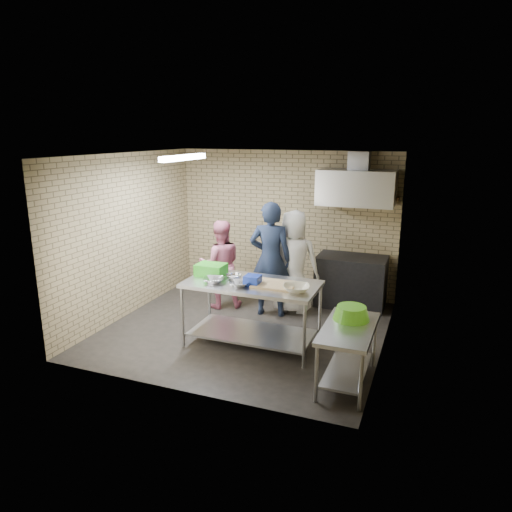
{
  "coord_description": "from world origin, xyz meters",
  "views": [
    {
      "loc": [
        2.66,
        -6.42,
        3.01
      ],
      "look_at": [
        0.1,
        0.2,
        1.15
      ],
      "focal_mm": 33.17,
      "sensor_mm": 36.0,
      "label": 1
    }
  ],
  "objects_px": {
    "bottle_green": "(385,193)",
    "woman_white": "(293,262)",
    "green_crate": "(211,270)",
    "man_navy": "(270,259)",
    "stove": "(351,281)",
    "side_counter": "(347,355)",
    "blue_tub": "(252,280)",
    "green_basin": "(351,313)",
    "woman_pink": "(220,264)",
    "prep_table": "(252,314)"
  },
  "relations": [
    {
      "from": "side_counter",
      "to": "woman_pink",
      "type": "height_order",
      "value": "woman_pink"
    },
    {
      "from": "stove",
      "to": "green_basin",
      "type": "xyz_separation_m",
      "value": [
        0.43,
        -2.5,
        0.38
      ]
    },
    {
      "from": "bottle_green",
      "to": "woman_white",
      "type": "xyz_separation_m",
      "value": [
        -1.33,
        -0.89,
        -1.13
      ]
    },
    {
      "from": "blue_tub",
      "to": "man_navy",
      "type": "xyz_separation_m",
      "value": [
        -0.2,
        1.32,
        -0.05
      ]
    },
    {
      "from": "woman_white",
      "to": "stove",
      "type": "bearing_deg",
      "value": -149.86
    },
    {
      "from": "woman_pink",
      "to": "side_counter",
      "type": "bearing_deg",
      "value": 114.05
    },
    {
      "from": "side_counter",
      "to": "bottle_green",
      "type": "relative_size",
      "value": 8.0
    },
    {
      "from": "bottle_green",
      "to": "man_navy",
      "type": "height_order",
      "value": "bottle_green"
    },
    {
      "from": "bottle_green",
      "to": "woman_white",
      "type": "distance_m",
      "value": 1.96
    },
    {
      "from": "stove",
      "to": "blue_tub",
      "type": "xyz_separation_m",
      "value": [
        -1.0,
        -2.24,
        0.57
      ]
    },
    {
      "from": "green_crate",
      "to": "man_navy",
      "type": "height_order",
      "value": "man_navy"
    },
    {
      "from": "green_basin",
      "to": "bottle_green",
      "type": "xyz_separation_m",
      "value": [
        0.02,
        2.74,
        1.18
      ]
    },
    {
      "from": "side_counter",
      "to": "bottle_green",
      "type": "bearing_deg",
      "value": 90.0
    },
    {
      "from": "blue_tub",
      "to": "bottle_green",
      "type": "distance_m",
      "value": 3.04
    },
    {
      "from": "man_navy",
      "to": "woman_white",
      "type": "bearing_deg",
      "value": -148.98
    },
    {
      "from": "woman_pink",
      "to": "man_navy",
      "type": "bearing_deg",
      "value": 147.75
    },
    {
      "from": "man_navy",
      "to": "woman_pink",
      "type": "distance_m",
      "value": 0.96
    },
    {
      "from": "green_crate",
      "to": "blue_tub",
      "type": "distance_m",
      "value": 0.78
    },
    {
      "from": "stove",
      "to": "woman_white",
      "type": "distance_m",
      "value": 1.17
    },
    {
      "from": "man_navy",
      "to": "woman_pink",
      "type": "relative_size",
      "value": 1.25
    },
    {
      "from": "prep_table",
      "to": "bottle_green",
      "type": "distance_m",
      "value": 3.21
    },
    {
      "from": "stove",
      "to": "blue_tub",
      "type": "height_order",
      "value": "blue_tub"
    },
    {
      "from": "man_navy",
      "to": "side_counter",
      "type": "bearing_deg",
      "value": 122.37
    },
    {
      "from": "green_basin",
      "to": "man_navy",
      "type": "height_order",
      "value": "man_navy"
    },
    {
      "from": "stove",
      "to": "green_crate",
      "type": "distance_m",
      "value": 2.73
    },
    {
      "from": "side_counter",
      "to": "green_crate",
      "type": "distance_m",
      "value": 2.41
    },
    {
      "from": "green_crate",
      "to": "green_basin",
      "type": "relative_size",
      "value": 0.92
    },
    {
      "from": "prep_table",
      "to": "woman_white",
      "type": "xyz_separation_m",
      "value": [
        0.17,
        1.49,
        0.41
      ]
    },
    {
      "from": "blue_tub",
      "to": "green_basin",
      "type": "relative_size",
      "value": 0.46
    },
    {
      "from": "green_crate",
      "to": "blue_tub",
      "type": "height_order",
      "value": "green_crate"
    },
    {
      "from": "side_counter",
      "to": "blue_tub",
      "type": "relative_size",
      "value": 5.69
    },
    {
      "from": "green_basin",
      "to": "woman_white",
      "type": "relative_size",
      "value": 0.26
    },
    {
      "from": "blue_tub",
      "to": "woman_white",
      "type": "xyz_separation_m",
      "value": [
        0.12,
        1.59,
        -0.13
      ]
    },
    {
      "from": "man_navy",
      "to": "woman_pink",
      "type": "height_order",
      "value": "man_navy"
    },
    {
      "from": "man_navy",
      "to": "woman_white",
      "type": "distance_m",
      "value": 0.43
    },
    {
      "from": "green_basin",
      "to": "green_crate",
      "type": "bearing_deg",
      "value": 167.53
    },
    {
      "from": "stove",
      "to": "side_counter",
      "type": "bearing_deg",
      "value": -80.71
    },
    {
      "from": "green_crate",
      "to": "woman_white",
      "type": "height_order",
      "value": "woman_white"
    },
    {
      "from": "stove",
      "to": "green_basin",
      "type": "height_order",
      "value": "green_basin"
    },
    {
      "from": "bottle_green",
      "to": "stove",
      "type": "bearing_deg",
      "value": -151.93
    },
    {
      "from": "green_basin",
      "to": "woman_white",
      "type": "xyz_separation_m",
      "value": [
        -1.31,
        1.85,
        0.05
      ]
    },
    {
      "from": "green_crate",
      "to": "woman_pink",
      "type": "bearing_deg",
      "value": 108.92
    },
    {
      "from": "green_crate",
      "to": "blue_tub",
      "type": "relative_size",
      "value": 2.0
    },
    {
      "from": "blue_tub",
      "to": "bottle_green",
      "type": "bearing_deg",
      "value": 59.71
    },
    {
      "from": "green_crate",
      "to": "woman_white",
      "type": "distance_m",
      "value": 1.63
    },
    {
      "from": "side_counter",
      "to": "woman_pink",
      "type": "relative_size",
      "value": 0.77
    },
    {
      "from": "stove",
      "to": "green_basin",
      "type": "bearing_deg",
      "value": -80.24
    },
    {
      "from": "green_basin",
      "to": "woman_pink",
      "type": "height_order",
      "value": "woman_pink"
    },
    {
      "from": "woman_pink",
      "to": "woman_white",
      "type": "distance_m",
      "value": 1.28
    },
    {
      "from": "side_counter",
      "to": "stove",
      "type": "bearing_deg",
      "value": 99.29
    }
  ]
}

